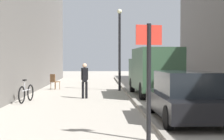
% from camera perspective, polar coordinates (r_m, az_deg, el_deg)
% --- Properties ---
extents(ground_plane, '(80.00, 80.00, 0.00)m').
position_cam_1_polar(ground_plane, '(13.96, -2.46, -5.69)').
color(ground_plane, '#A8A093').
extents(kerb_strip, '(0.16, 40.00, 0.12)m').
position_cam_1_polar(kerb_strip, '(14.03, 4.03, -5.41)').
color(kerb_strip, gray).
rests_on(kerb_strip, ground_plane).
extents(pedestrian_main_foreground, '(0.32, 0.22, 1.64)m').
position_cam_1_polar(pedestrian_main_foreground, '(15.78, -4.64, -1.38)').
color(pedestrian_main_foreground, black).
rests_on(pedestrian_main_foreground, ground_plane).
extents(delivery_van, '(2.08, 5.27, 2.37)m').
position_cam_1_polar(delivery_van, '(17.21, 7.06, -0.05)').
color(delivery_van, '#335138').
rests_on(delivery_van, ground_plane).
extents(parked_car, '(1.86, 4.21, 1.45)m').
position_cam_1_polar(parked_car, '(10.34, 12.37, -4.35)').
color(parked_car, black).
rests_on(parked_car, ground_plane).
extents(street_sign_post, '(0.59, 0.15, 2.60)m').
position_cam_1_polar(street_sign_post, '(7.52, 6.22, -0.22)').
color(street_sign_post, black).
rests_on(street_sign_post, ground_plane).
extents(lamp_post, '(0.28, 0.28, 4.76)m').
position_cam_1_polar(lamp_post, '(19.74, 1.29, 4.40)').
color(lamp_post, black).
rests_on(lamp_post, ground_plane).
extents(bicycle_leaning, '(0.30, 1.76, 0.98)m').
position_cam_1_polar(bicycle_leaning, '(14.85, -14.27, -3.81)').
color(bicycle_leaning, black).
rests_on(bicycle_leaning, ground_plane).
extents(cafe_chair_near_window, '(0.62, 0.62, 0.94)m').
position_cam_1_polar(cafe_chair_near_window, '(20.77, -9.74, -1.77)').
color(cafe_chair_near_window, brown).
rests_on(cafe_chair_near_window, ground_plane).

